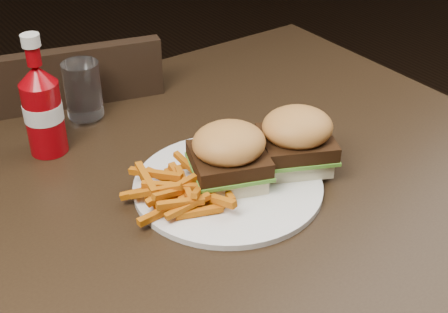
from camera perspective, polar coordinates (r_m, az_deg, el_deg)
dining_table at (r=0.92m, az=-6.37°, el=-4.37°), size 1.20×0.80×0.04m
chair_far at (r=1.48m, az=-13.98°, el=-3.38°), size 0.49×0.49×0.04m
plate at (r=0.91m, az=0.36°, el=-2.66°), size 0.28×0.28×0.01m
sandwich_half_a at (r=0.90m, az=0.44°, el=-1.72°), size 0.12×0.11×0.02m
sandwich_half_b at (r=0.95m, az=6.52°, el=-0.18°), size 0.12×0.12×0.02m
fries_pile at (r=0.87m, az=-3.54°, el=-2.46°), size 0.15×0.15×0.05m
ketchup_bottle at (r=1.01m, az=-16.11°, el=3.42°), size 0.07×0.07×0.12m
tumbler at (r=1.09m, az=-12.78°, el=5.98°), size 0.07×0.07×0.10m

